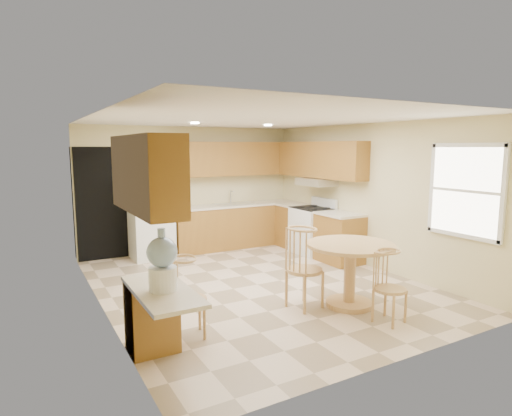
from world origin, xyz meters
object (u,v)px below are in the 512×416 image
refrigerator (151,214)px  stove (312,230)px  dining_table (350,265)px  water_crock (162,263)px  chair_table_b (396,282)px  chair_desk (192,291)px  chair_table_a (310,261)px

refrigerator → stove: size_ratio=1.54×
refrigerator → dining_table: 4.09m
dining_table → water_crock: (-2.63, -0.38, 0.48)m
stove → dining_table: size_ratio=0.95×
dining_table → chair_table_b: 0.74m
chair_desk → chair_table_b: bearing=81.2°
refrigerator → water_crock: size_ratio=2.87×
refrigerator → water_crock: bearing=-104.2°
stove → chair_table_b: bearing=-110.9°
water_crock → chair_table_a: bearing=14.2°
stove → water_crock: (-3.92, -2.92, 0.57)m
chair_table_b → chair_desk: chair_desk is taller
chair_table_a → chair_desk: chair_table_a is taller
dining_table → water_crock: size_ratio=1.95×
chair_table_a → refrigerator: bearing=-174.4°
refrigerator → chair_desk: 3.75m
refrigerator → water_crock: 4.28m
refrigerator → chair_table_a: size_ratio=1.59×
dining_table → chair_table_a: size_ratio=1.08×
refrigerator → chair_table_a: bearing=-74.2°
chair_table_b → chair_desk: bearing=-32.4°
refrigerator → chair_table_b: size_ratio=1.94×
refrigerator → chair_table_b: refrigerator is taller
refrigerator → stove: (2.88, -1.22, -0.37)m
refrigerator → chair_desk: size_ratio=1.89×
dining_table → chair_table_a: 0.58m
water_crock → refrigerator: bearing=75.8°
refrigerator → chair_table_a: refrigerator is taller
dining_table → chair_table_b: chair_table_b is taller
chair_desk → refrigerator: bearing=-177.9°
chair_table_b → refrigerator: bearing=-82.4°
chair_table_a → chair_table_b: (0.60, -0.88, -0.12)m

